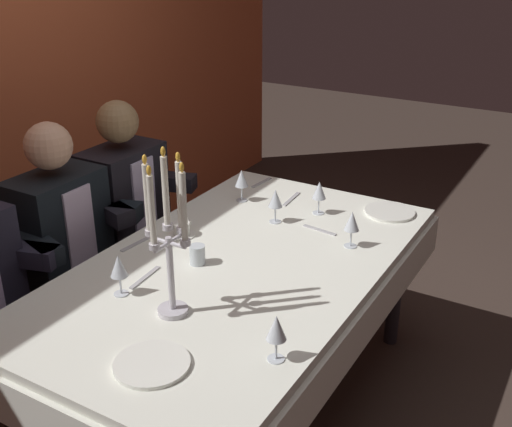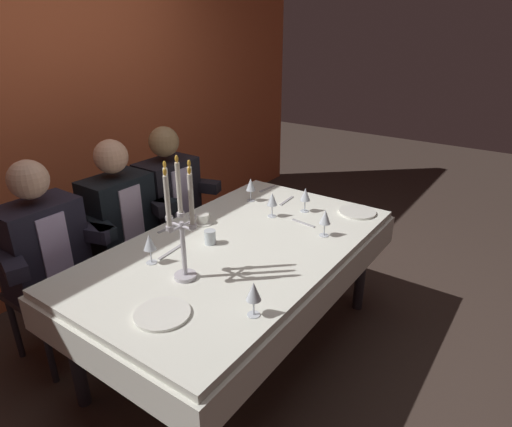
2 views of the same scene
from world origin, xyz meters
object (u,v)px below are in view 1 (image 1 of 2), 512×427
at_px(wine_glass_4, 276,329).
at_px(seated_diner_1, 59,229).
at_px(candelabra, 167,238).
at_px(wine_glass_2, 319,191).
at_px(seated_diner_2, 123,197).
at_px(wine_glass_3, 275,199).
at_px(dining_table, 237,288).
at_px(wine_glass_1, 119,267).
at_px(dinner_plate_0, 390,212).
at_px(coffee_cup_0, 182,230).
at_px(wine_glass_0, 352,222).
at_px(water_tumbler_0, 197,255).
at_px(dinner_plate_1, 152,364).
at_px(wine_glass_5, 242,179).

bearing_deg(wine_glass_4, seated_diner_1, 75.07).
xyz_separation_m(candelabra, wine_glass_2, (1.05, -0.08, -0.18)).
height_order(seated_diner_1, seated_diner_2, same).
distance_m(wine_glass_3, wine_glass_4, 1.04).
height_order(dining_table, wine_glass_1, wine_glass_1).
relative_size(candelabra, dinner_plate_0, 2.58).
relative_size(dining_table, wine_glass_3, 11.83).
distance_m(wine_glass_4, coffee_cup_0, 0.99).
bearing_deg(candelabra, wine_glass_1, 89.04).
bearing_deg(wine_glass_4, coffee_cup_0, 53.99).
bearing_deg(wine_glass_0, wine_glass_2, 47.27).
height_order(water_tumbler_0, coffee_cup_0, water_tumbler_0).
relative_size(dinner_plate_1, coffee_cup_0, 1.84).
relative_size(wine_glass_1, coffee_cup_0, 1.24).
relative_size(dinner_plate_1, water_tumbler_0, 2.99).
bearing_deg(wine_glass_4, wine_glass_5, 36.29).
relative_size(wine_glass_3, wine_glass_4, 1.00).
bearing_deg(seated_diner_1, wine_glass_5, -38.63).
distance_m(wine_glass_1, wine_glass_3, 0.88).
height_order(dinner_plate_0, wine_glass_1, wine_glass_1).
bearing_deg(wine_glass_4, dinner_plate_1, 125.06).
distance_m(wine_glass_5, seated_diner_1, 0.90).
height_order(wine_glass_4, seated_diner_1, seated_diner_1).
distance_m(dining_table, water_tumbler_0, 0.23).
height_order(candelabra, dinner_plate_0, candelabra).
xyz_separation_m(wine_glass_0, water_tumbler_0, (-0.46, 0.48, -0.08)).
bearing_deg(coffee_cup_0, seated_diner_1, 112.70).
xyz_separation_m(dining_table, seated_diner_2, (0.32, 0.89, 0.11)).
height_order(dinner_plate_0, seated_diner_2, seated_diner_2).
xyz_separation_m(wine_glass_2, seated_diner_1, (-0.75, 0.96, -0.12)).
distance_m(wine_glass_0, wine_glass_1, 1.00).
height_order(dinner_plate_0, dinner_plate_1, same).
relative_size(wine_glass_4, seated_diner_2, 0.13).
relative_size(wine_glass_3, wine_glass_5, 1.00).
relative_size(wine_glass_4, water_tumbler_0, 2.02).
relative_size(wine_glass_0, wine_glass_1, 1.00).
relative_size(candelabra, wine_glass_3, 3.79).
relative_size(wine_glass_1, seated_diner_1, 0.13).
xyz_separation_m(dinner_plate_0, wine_glass_2, (-0.18, 0.30, 0.11)).
bearing_deg(coffee_cup_0, wine_glass_0, -68.19).
bearing_deg(seated_diner_1, water_tumbler_0, -86.84).
xyz_separation_m(dinner_plate_1, wine_glass_5, (1.28, 0.45, 0.11)).
xyz_separation_m(dinner_plate_0, wine_glass_1, (-1.23, 0.62, 0.11)).
xyz_separation_m(dinner_plate_1, wine_glass_0, (1.08, -0.22, 0.11)).
bearing_deg(water_tumbler_0, dinner_plate_1, -157.08).
bearing_deg(seated_diner_2, dinner_plate_1, -135.29).
relative_size(dinner_plate_0, water_tumbler_0, 2.96).
xyz_separation_m(dining_table, coffee_cup_0, (0.10, 0.35, 0.15)).
xyz_separation_m(wine_glass_4, wine_glass_5, (1.05, 0.77, 0.00)).
height_order(wine_glass_1, seated_diner_1, seated_diner_1).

